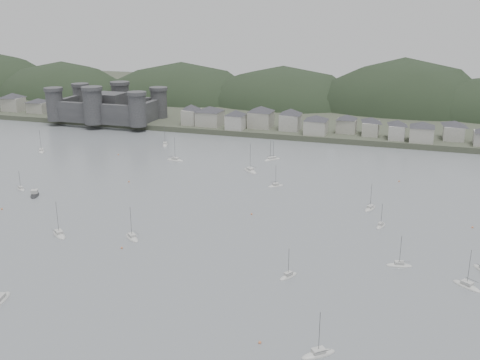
% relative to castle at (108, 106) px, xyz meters
% --- Properties ---
extents(ground, '(900.00, 900.00, 0.00)m').
position_rel_castle_xyz_m(ground, '(120.00, -179.80, -10.96)').
color(ground, slate).
rests_on(ground, ground).
extents(far_shore_land, '(900.00, 250.00, 3.00)m').
position_rel_castle_xyz_m(far_shore_land, '(120.00, 115.20, -9.46)').
color(far_shore_land, '#383D2D').
rests_on(far_shore_land, ground).
extents(forested_ridge, '(851.55, 103.94, 102.57)m').
position_rel_castle_xyz_m(forested_ridge, '(124.83, 89.60, -22.25)').
color(forested_ridge, black).
rests_on(forested_ridge, ground).
extents(castle, '(66.00, 43.00, 20.00)m').
position_rel_castle_xyz_m(castle, '(0.00, 0.00, 0.00)').
color(castle, '#343437').
rests_on(castle, far_shore_land).
extents(waterfront_town, '(451.48, 28.46, 12.92)m').
position_rel_castle_xyz_m(waterfront_town, '(170.59, 3.54, -2.30)').
color(waterfront_town, '#9A998D').
rests_on(waterfront_town, far_shore_land).
extents(sailboat_lead, '(8.03, 6.99, 11.11)m').
position_rel_castle_xyz_m(sailboat_lead, '(198.37, -156.38, -10.79)').
color(sailboat_lead, beige).
rests_on(sailboat_lead, ground).
extents(moored_fleet, '(221.34, 168.81, 13.52)m').
position_rel_castle_xyz_m(moored_fleet, '(88.72, -124.45, -10.79)').
color(moored_fleet, beige).
rests_on(moored_fleet, ground).
extents(motor_launch_far, '(6.58, 8.73, 3.98)m').
position_rel_castle_xyz_m(motor_launch_far, '(45.48, -129.95, -10.68)').
color(motor_launch_far, black).
rests_on(motor_launch_far, ground).
extents(mooring_buoys, '(159.15, 132.08, 0.70)m').
position_rel_castle_xyz_m(mooring_buoys, '(115.86, -122.56, -10.81)').
color(mooring_buoys, '#D07245').
rests_on(mooring_buoys, ground).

